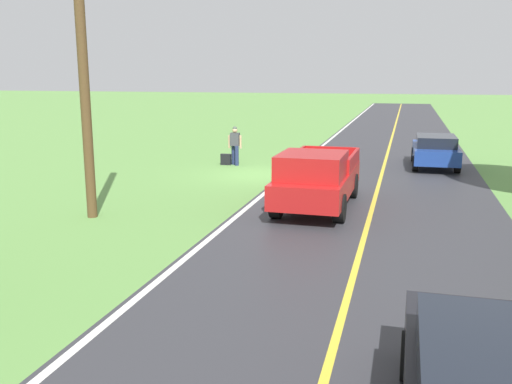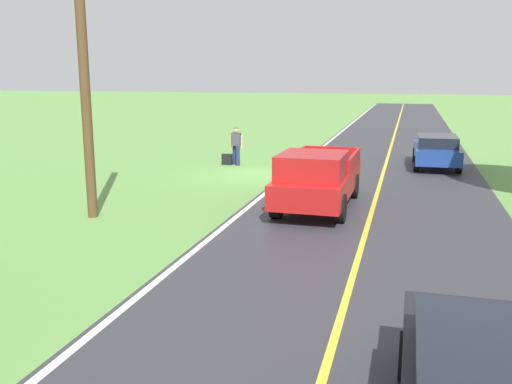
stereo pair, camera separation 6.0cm
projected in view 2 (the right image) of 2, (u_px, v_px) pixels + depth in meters
ground_plane at (260, 175)px, 22.73m from camera, size 200.00×200.00×0.00m
road_surface at (381, 181)px, 21.47m from camera, size 7.81×120.00×0.00m
lane_edge_line at (287, 176)px, 22.44m from camera, size 0.16×117.60×0.00m
lane_centre_line at (381, 181)px, 21.47m from camera, size 0.14×117.60×0.00m
hitchhiker_walking at (236, 143)px, 25.03m from camera, size 0.62×0.51×1.75m
suitcase_carried at (227, 159)px, 25.20m from camera, size 0.47×0.22×0.50m
pickup_truck_passing at (317, 178)px, 16.82m from camera, size 2.15×5.42×1.82m
sedan_near_oncoming at (437, 150)px, 24.46m from camera, size 1.97×4.42×1.41m
utility_pole_roadside at (84, 72)px, 15.19m from camera, size 0.28×0.28×8.20m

